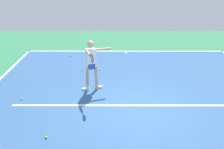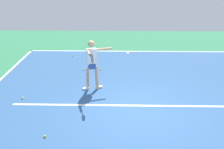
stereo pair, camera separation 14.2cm
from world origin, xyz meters
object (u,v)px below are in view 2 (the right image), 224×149
at_px(tennis_ball_far_corner, 73,56).
at_px(tennis_ball_near_service_line, 83,70).
at_px(tennis_ball_centre_court, 45,136).
at_px(tennis_player, 92,62).
at_px(tennis_ball_by_baseline, 101,69).
at_px(tennis_ball_near_player, 22,98).

height_order(tennis_ball_far_corner, tennis_ball_near_service_line, same).
distance_m(tennis_ball_far_corner, tennis_ball_near_service_line, 2.08).
relative_size(tennis_ball_far_corner, tennis_ball_near_service_line, 1.00).
bearing_deg(tennis_ball_centre_court, tennis_player, -109.28).
xyz_separation_m(tennis_player, tennis_ball_near_service_line, (0.60, -1.83, -1.05)).
bearing_deg(tennis_ball_near_service_line, tennis_ball_by_baseline, -174.17).
bearing_deg(tennis_ball_far_corner, tennis_ball_by_baseline, 130.28).
height_order(tennis_ball_centre_court, tennis_ball_near_player, same).
relative_size(tennis_player, tennis_ball_near_service_line, 28.12).
distance_m(tennis_ball_centre_court, tennis_ball_far_corner, 6.64).
distance_m(tennis_player, tennis_ball_centre_court, 3.23).
bearing_deg(tennis_ball_near_player, tennis_player, -161.20).
relative_size(tennis_ball_by_baseline, tennis_ball_near_player, 1.00).
bearing_deg(tennis_ball_far_corner, tennis_ball_near_service_line, 112.86).
xyz_separation_m(tennis_ball_by_baseline, tennis_ball_far_corner, (1.56, -1.84, 0.00)).
relative_size(tennis_player, tennis_ball_by_baseline, 28.12).
bearing_deg(tennis_ball_near_player, tennis_ball_near_service_line, -123.75).
relative_size(tennis_ball_centre_court, tennis_ball_far_corner, 1.00).
xyz_separation_m(tennis_ball_near_service_line, tennis_ball_near_player, (1.76, 2.63, 0.00)).
bearing_deg(tennis_ball_far_corner, tennis_ball_near_player, 78.21).
bearing_deg(tennis_ball_near_player, tennis_ball_centre_court, 122.86).
bearing_deg(tennis_ball_by_baseline, tennis_ball_near_service_line, 5.83).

